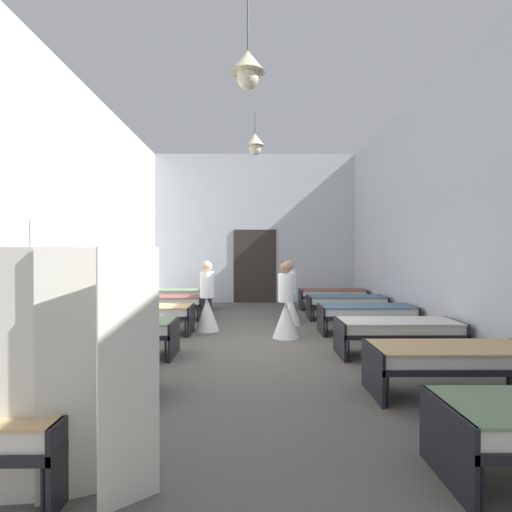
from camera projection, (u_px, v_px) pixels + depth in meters
The scene contains 16 objects.
ground_plane at pixel (256, 346), 7.47m from camera, with size 7.21×12.84×0.10m, color #59544C.
room_shell at pixel (256, 216), 8.85m from camera, with size 7.01×12.44×4.90m.
bed_left_row_1 at pixel (63, 358), 4.73m from camera, with size 1.90×0.84×0.57m.
bed_right_row_1 at pixel (452, 358), 4.77m from camera, with size 1.90×0.84×0.57m.
bed_left_row_2 at pixel (116, 329), 6.54m from camera, with size 1.90×0.84×0.57m.
bed_right_row_2 at pixel (398, 329), 6.58m from camera, with size 1.90×0.84×0.57m.
bed_left_row_3 at pixel (145, 312), 8.35m from camera, with size 1.90×0.84×0.57m.
bed_right_row_3 at pixel (366, 312), 8.38m from camera, with size 1.90×0.84×0.57m.
bed_left_row_4 at pixel (164, 302), 10.15m from camera, with size 1.90×0.84×0.57m.
bed_right_row_4 at pixel (346, 301), 10.19m from camera, with size 1.90×0.84×0.57m.
bed_left_row_5 at pixel (178, 294), 11.96m from camera, with size 1.90×0.84×0.57m.
bed_right_row_5 at pixel (332, 294), 12.00m from camera, with size 1.90×0.84×0.57m.
nurse_near_aisle at pixel (290, 301), 9.44m from camera, with size 0.52×0.52×1.49m.
nurse_mid_aisle at pixel (207, 306), 8.67m from camera, with size 0.52×0.52×1.49m.
nurse_far_aisle at pixel (286, 311), 7.96m from camera, with size 0.52×0.52×1.49m.
privacy_screen at pixel (67, 375), 2.73m from camera, with size 1.22×0.30×1.70m.
Camera 1 is at (-0.07, -7.45, 1.67)m, focal length 28.87 mm.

